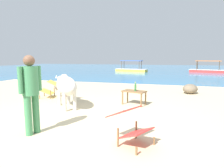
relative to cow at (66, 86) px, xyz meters
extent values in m
cube|color=#CCB78E|center=(1.31, -0.95, -0.71)|extent=(18.00, 14.00, 0.04)
cube|color=teal|center=(1.31, 21.05, -0.73)|extent=(60.00, 36.00, 0.03)
cylinder|color=beige|center=(-0.35, 0.16, -0.42)|extent=(0.11, 0.11, 0.54)
cylinder|color=beige|center=(-0.12, 0.36, -0.42)|extent=(0.11, 0.11, 0.54)
cylinder|color=beige|center=(0.19, -0.44, -0.42)|extent=(0.11, 0.11, 0.54)
cylinder|color=beige|center=(0.41, -0.24, -0.42)|extent=(0.11, 0.11, 0.54)
ellipsoid|color=beige|center=(0.03, -0.04, 0.01)|extent=(1.38, 1.46, 0.59)
ellipsoid|color=beige|center=(-0.57, 0.64, 0.11)|extent=(0.44, 0.45, 0.27)
cone|color=beige|center=(-0.67, 0.55, 0.22)|extent=(0.14, 0.14, 0.10)
cone|color=beige|center=(-0.47, 0.73, 0.22)|extent=(0.14, 0.14, 0.10)
ellipsoid|color=beige|center=(-0.14, 0.15, 0.26)|extent=(0.36, 0.36, 0.20)
cube|color=brown|center=(2.02, 0.93, -0.23)|extent=(0.85, 0.64, 0.04)
cylinder|color=brown|center=(2.39, 1.00, -0.47)|extent=(0.05, 0.05, 0.44)
cylinder|color=brown|center=(2.29, 0.66, -0.47)|extent=(0.05, 0.05, 0.44)
cylinder|color=brown|center=(1.74, 1.19, -0.47)|extent=(0.05, 0.05, 0.44)
cylinder|color=brown|center=(1.64, 0.85, -0.47)|extent=(0.05, 0.05, 0.44)
cylinder|color=#2D6B38|center=(2.06, 0.91, -0.11)|extent=(0.07, 0.07, 0.22)
cylinder|color=#2D6B38|center=(2.06, 0.91, 0.03)|extent=(0.03, 0.03, 0.06)
cylinder|color=yellow|center=(2.06, 0.91, 0.07)|extent=(0.03, 0.03, 0.02)
cylinder|color=brown|center=(-1.60, 0.80, -0.62)|extent=(0.04, 0.04, 0.14)
cylinder|color=brown|center=(-1.76, 1.30, -0.62)|extent=(0.04, 0.04, 0.14)
cylinder|color=brown|center=(-1.21, 0.93, -0.52)|extent=(0.04, 0.04, 0.34)
cylinder|color=brown|center=(-1.36, 1.42, -0.52)|extent=(0.04, 0.04, 0.34)
cube|color=#EFD14C|center=(-1.48, 1.11, -0.45)|extent=(0.57, 0.62, 0.21)
cube|color=#EFD14C|center=(-1.18, 1.21, -0.12)|extent=(0.60, 0.63, 0.23)
cylinder|color=brown|center=(2.85, -1.92, -0.62)|extent=(0.04, 0.04, 0.14)
cylinder|color=brown|center=(2.59, -2.37, -0.62)|extent=(0.04, 0.04, 0.14)
cylinder|color=brown|center=(2.49, -1.72, -0.52)|extent=(0.04, 0.04, 0.34)
cylinder|color=brown|center=(2.23, -2.17, -0.52)|extent=(0.04, 0.04, 0.34)
cube|color=red|center=(2.54, -2.04, -0.45)|extent=(0.63, 0.67, 0.21)
cube|color=red|center=(2.27, -1.89, -0.12)|extent=(0.66, 0.68, 0.23)
cylinder|color=#428956|center=(0.37, -2.17, -0.28)|extent=(0.14, 0.14, 0.82)
cylinder|color=#428956|center=(0.42, -2.00, -0.28)|extent=(0.14, 0.14, 0.82)
cylinder|color=#428956|center=(0.40, -2.09, 0.42)|extent=(0.32, 0.32, 0.58)
cylinder|color=#428956|center=(0.34, -2.29, 0.45)|extent=(0.09, 0.09, 0.52)
cylinder|color=#428956|center=(0.45, -1.89, 0.45)|extent=(0.09, 0.09, 0.52)
sphere|color=brown|center=(0.40, -2.09, 0.82)|extent=(0.22, 0.22, 0.22)
ellipsoid|color=#756651|center=(4.08, 3.58, -0.48)|extent=(0.88, 0.91, 0.42)
ellipsoid|color=#756651|center=(-2.05, 2.93, -0.52)|extent=(0.77, 0.76, 0.33)
cube|color=gold|center=(-0.83, 16.46, -0.58)|extent=(3.74, 1.77, 0.28)
cube|color=white|center=(-0.83, 16.46, -0.42)|extent=(3.82, 1.83, 0.04)
cylinder|color=brown|center=(-1.96, 16.29, 0.04)|extent=(0.06, 0.06, 0.95)
cylinder|color=brown|center=(-1.81, 17.05, 0.04)|extent=(0.06, 0.06, 0.95)
cylinder|color=brown|center=(0.16, 15.88, 0.04)|extent=(0.06, 0.06, 0.95)
cylinder|color=brown|center=(0.31, 16.64, 0.04)|extent=(0.06, 0.06, 0.95)
cube|color=#3D66C6|center=(-0.83, 16.46, 0.54)|extent=(2.65, 1.40, 0.06)
cube|color=#C63833|center=(7.41, 17.27, -0.58)|extent=(3.76, 1.98, 0.28)
cube|color=white|center=(7.41, 17.27, -0.42)|extent=(3.84, 2.05, 0.04)
cylinder|color=brown|center=(8.55, 17.37, 0.04)|extent=(0.06, 0.06, 0.95)
cylinder|color=brown|center=(8.36, 16.62, 0.04)|extent=(0.06, 0.06, 0.95)
cylinder|color=brown|center=(6.47, 17.91, 0.04)|extent=(0.06, 0.06, 0.95)
cylinder|color=brown|center=(6.27, 17.17, 0.04)|extent=(0.06, 0.06, 0.95)
cube|color=orange|center=(7.41, 17.27, 0.54)|extent=(2.67, 1.54, 0.06)
camera|label=1|loc=(2.99, -5.24, 0.87)|focal=30.18mm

